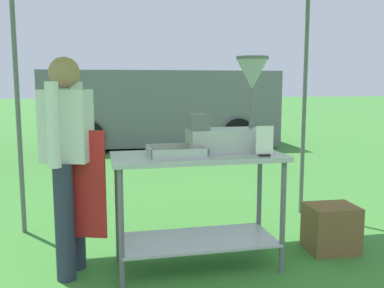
{
  "coord_description": "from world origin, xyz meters",
  "views": [
    {
      "loc": [
        -0.68,
        -1.86,
        1.42
      ],
      "look_at": [
        0.06,
        1.46,
        0.94
      ],
      "focal_mm": 40.48,
      "sensor_mm": 36.0,
      "label": 1
    }
  ],
  "objects_px": {
    "menu_sign": "(265,144)",
    "supply_crate": "(331,228)",
    "donut_fryer": "(231,118)",
    "donut_cart": "(198,187)",
    "vendor": "(68,155)",
    "donut_tray": "(176,153)",
    "van_grey": "(161,107)"
  },
  "relations": [
    {
      "from": "donut_cart",
      "to": "menu_sign",
      "type": "relative_size",
      "value": 5.8
    },
    {
      "from": "menu_sign",
      "to": "supply_crate",
      "type": "height_order",
      "value": "menu_sign"
    },
    {
      "from": "donut_cart",
      "to": "supply_crate",
      "type": "height_order",
      "value": "donut_cart"
    },
    {
      "from": "donut_tray",
      "to": "donut_cart",
      "type": "bearing_deg",
      "value": 13.4
    },
    {
      "from": "supply_crate",
      "to": "vendor",
      "type": "bearing_deg",
      "value": 179.44
    },
    {
      "from": "donut_tray",
      "to": "donut_fryer",
      "type": "relative_size",
      "value": 0.57
    },
    {
      "from": "vendor",
      "to": "van_grey",
      "type": "distance_m",
      "value": 6.76
    },
    {
      "from": "donut_fryer",
      "to": "menu_sign",
      "type": "bearing_deg",
      "value": -55.48
    },
    {
      "from": "menu_sign",
      "to": "vendor",
      "type": "height_order",
      "value": "vendor"
    },
    {
      "from": "van_grey",
      "to": "supply_crate",
      "type": "bearing_deg",
      "value": -85.78
    },
    {
      "from": "donut_fryer",
      "to": "menu_sign",
      "type": "xyz_separation_m",
      "value": [
        0.18,
        -0.26,
        -0.17
      ]
    },
    {
      "from": "donut_cart",
      "to": "donut_fryer",
      "type": "xyz_separation_m",
      "value": [
        0.28,
        0.07,
        0.52
      ]
    },
    {
      "from": "supply_crate",
      "to": "donut_cart",
      "type": "bearing_deg",
      "value": -176.1
    },
    {
      "from": "menu_sign",
      "to": "donut_cart",
      "type": "bearing_deg",
      "value": 157.41
    },
    {
      "from": "donut_fryer",
      "to": "van_grey",
      "type": "distance_m",
      "value": 6.6
    },
    {
      "from": "donut_cart",
      "to": "van_grey",
      "type": "height_order",
      "value": "van_grey"
    },
    {
      "from": "donut_tray",
      "to": "supply_crate",
      "type": "bearing_deg",
      "value": 5.14
    },
    {
      "from": "vendor",
      "to": "van_grey",
      "type": "height_order",
      "value": "van_grey"
    },
    {
      "from": "vendor",
      "to": "menu_sign",
      "type": "bearing_deg",
      "value": -11.75
    },
    {
      "from": "vendor",
      "to": "van_grey",
      "type": "xyz_separation_m",
      "value": [
        1.65,
        6.55,
        -0.03
      ]
    },
    {
      "from": "donut_cart",
      "to": "supply_crate",
      "type": "relative_size",
      "value": 3.04
    },
    {
      "from": "menu_sign",
      "to": "donut_fryer",
      "type": "bearing_deg",
      "value": 124.52
    },
    {
      "from": "donut_cart",
      "to": "vendor",
      "type": "distance_m",
      "value": 0.99
    },
    {
      "from": "donut_fryer",
      "to": "menu_sign",
      "type": "distance_m",
      "value": 0.36
    },
    {
      "from": "donut_fryer",
      "to": "supply_crate",
      "type": "bearing_deg",
      "value": 0.75
    },
    {
      "from": "donut_tray",
      "to": "vendor",
      "type": "height_order",
      "value": "vendor"
    },
    {
      "from": "menu_sign",
      "to": "supply_crate",
      "type": "distance_m",
      "value": 1.11
    },
    {
      "from": "donut_fryer",
      "to": "donut_cart",
      "type": "bearing_deg",
      "value": -166.05
    },
    {
      "from": "donut_tray",
      "to": "vendor",
      "type": "bearing_deg",
      "value": 169.48
    },
    {
      "from": "donut_tray",
      "to": "donut_fryer",
      "type": "bearing_deg",
      "value": 13.74
    },
    {
      "from": "donut_tray",
      "to": "donut_fryer",
      "type": "height_order",
      "value": "donut_fryer"
    },
    {
      "from": "donut_fryer",
      "to": "van_grey",
      "type": "xyz_separation_m",
      "value": [
        0.43,
        6.58,
        -0.28
      ]
    }
  ]
}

